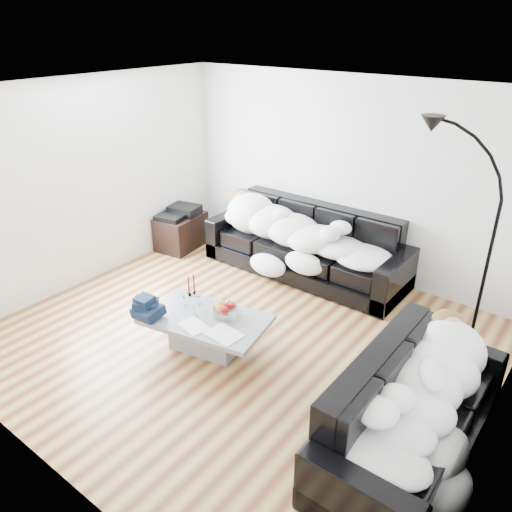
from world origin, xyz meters
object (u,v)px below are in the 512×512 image
Objects in this scene: sofa_back at (305,243)px; fruit_bowl at (225,309)px; candle_left at (189,286)px; coffee_table at (207,332)px; wine_glass_b at (185,299)px; candle_right at (194,284)px; sleeper_right at (418,388)px; sofa_right at (414,410)px; wine_glass_c at (196,310)px; shoes at (382,367)px; stereo at (180,212)px; floor_lamp at (487,267)px; sleeper_back at (304,230)px; wine_glass_a at (199,298)px; av_cabinet at (181,231)px.

sofa_back is 1.96m from fruit_bowl.
sofa_back is 1.90m from candle_left.
wine_glass_b reaches higher than coffee_table.
candle_right reaches higher than fruit_bowl.
wine_glass_b is at bearing -167.13° from fruit_bowl.
coffee_table is 0.61m from candle_right.
fruit_bowl is (-2.12, 0.19, -0.18)m from sleeper_right.
wine_glass_c is (-2.35, -0.01, 0.03)m from sofa_right.
candle_right is 0.54× the size of shoes.
floor_lamp is (4.34, -0.15, 0.48)m from stereo.
wine_glass_b is 0.36× the size of stereo.
sleeper_back is 1.33× the size of sleeper_right.
candle_left is 0.53× the size of shoes.
sofa_right reaches higher than wine_glass_a.
sofa_back is at bearing 47.96° from sofa_right.
av_cabinet is at bearing 140.07° from wine_glass_a.
sofa_back is 6.35× the size of stereo.
candle_left is 2.19m from av_cabinet.
sleeper_right is at bearing -1.82° from wine_glass_b.
coffee_table is at bearing -86.98° from sleeper_back.
candle_left is (-2.72, 0.26, 0.07)m from sofa_right.
wine_glass_b is 0.21× the size of av_cabinet.
stereo is at bearing 145.36° from fruit_bowl.
wine_glass_b is at bearing 88.18° from sleeper_right.
sleeper_right is 2.40× the size of av_cabinet.
shoes is at bearing -35.98° from sleeper_back.
sleeper_back is at bearing -1.84° from stereo.
av_cabinet is (-3.74, 0.92, 0.21)m from shoes.
sofa_back is 1.84m from candle_right.
shoes is (1.77, -1.34, -0.41)m from sofa_back.
fruit_bowl is at bearing 46.96° from coffee_table.
av_cabinet is at bearing 0.00° from stereo.
sleeper_right is 4.68m from av_cabinet.
wine_glass_c is 0.66× the size of candle_right.
av_cabinet is at bearing 139.51° from candle_right.
shoes is at bearing -37.02° from sofa_back.
wine_glass_c is (0.15, -0.19, -0.00)m from wine_glass_a.
wine_glass_a is 0.24m from candle_left.
av_cabinet is (-4.33, 1.72, -0.16)m from sofa_right.
candle_left reaches higher than wine_glass_a.
sleeper_right is 10.83× the size of wine_glass_a.
candle_right is at bearing -100.33° from sofa_back.
fruit_bowl is at bearing -46.94° from stereo.
shoes is (1.90, 0.62, -0.41)m from wine_glass_a.
stereo is (-1.99, 1.73, 0.12)m from wine_glass_c.
wine_glass_b is 1.01× the size of wine_glass_c.
candle_left is 0.53× the size of stereo.
candle_right is (-0.35, 0.34, 0.04)m from wine_glass_c.
sleeper_back reaches higher than sofa_right.
sleeper_right is (2.37, -2.08, -0.02)m from sleeper_back.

